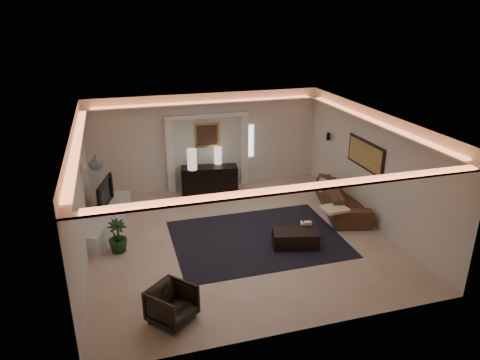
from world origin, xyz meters
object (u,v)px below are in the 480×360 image
object	(u,v)px
sofa	(342,198)
coffee_table	(295,238)
armchair	(172,304)
console	(209,180)

from	to	relation	value
sofa	coffee_table	bearing A→B (deg)	140.84
sofa	coffee_table	size ratio (longest dim) A/B	2.42
coffee_table	armchair	bearing A→B (deg)	-136.58
coffee_table	console	bearing A→B (deg)	120.91
console	sofa	bearing A→B (deg)	-26.62
armchair	coffee_table	bearing A→B (deg)	-11.23
sofa	armchair	distance (m)	6.11
sofa	armchair	size ratio (longest dim) A/B	3.41
coffee_table	armchair	distance (m)	3.62
sofa	coffee_table	xyz separation A→B (m)	(-2.01, -1.48, -0.16)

